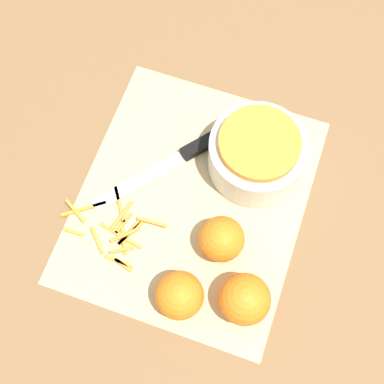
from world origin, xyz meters
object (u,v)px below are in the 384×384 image
at_px(bowl_speckled, 257,153).
at_px(knife, 188,153).
at_px(orange_left, 222,239).
at_px(orange_back, 245,299).
at_px(orange_right, 179,295).

distance_m(bowl_speckled, knife, 0.11).
height_order(bowl_speckled, orange_left, bowl_speckled).
relative_size(bowl_speckled, orange_back, 2.03).
xyz_separation_m(knife, orange_left, (0.13, 0.10, 0.03)).
bearing_deg(orange_left, bowl_speckled, 176.50).
bearing_deg(orange_back, knife, -142.05).
xyz_separation_m(orange_left, orange_back, (0.07, 0.06, 0.00)).
distance_m(knife, orange_back, 0.25).
bearing_deg(orange_back, orange_right, -74.38).
relative_size(knife, orange_back, 2.80).
bearing_deg(orange_left, knife, -142.25).
xyz_separation_m(bowl_speckled, orange_right, (0.24, -0.04, -0.01)).
relative_size(orange_left, orange_back, 0.92).
bearing_deg(orange_back, orange_left, -141.71).
distance_m(knife, orange_right, 0.24).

